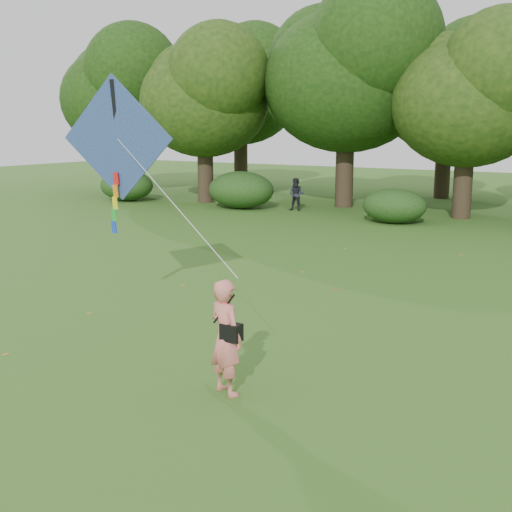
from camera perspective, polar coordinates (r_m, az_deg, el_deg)
The scene contains 7 objects.
ground at distance 10.44m, azimuth 0.65°, elevation -10.79°, with size 100.00×100.00×0.00m, color #265114.
man_kite_flyer at distance 9.59m, azimuth -2.70°, elevation -7.22°, with size 0.64×0.42×1.77m, color #EA786E.
bystander_left at distance 30.38m, azimuth 3.61°, elevation 5.48°, with size 0.75×0.59×1.55m, color #21222D.
crossbody_bag at distance 9.47m, azimuth -2.22°, elevation -6.72°, with size 0.43×0.20×0.71m.
flying_kite at distance 13.70m, azimuth -12.22°, elevation 10.00°, with size 5.85×2.72×3.29m.
shrub_band at distance 26.68m, azimuth 19.23°, elevation 4.19°, with size 39.15×3.22×1.88m.
fallen_leaves at distance 15.25m, azimuth 5.86°, elevation -3.58°, with size 9.82×13.35×0.01m.
Camera 1 is at (4.98, -8.27, 3.96)m, focal length 45.00 mm.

